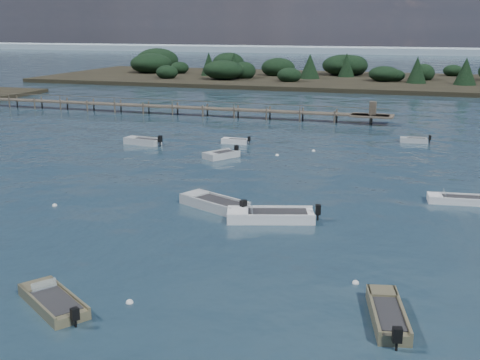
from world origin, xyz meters
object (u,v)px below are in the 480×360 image
(dinghy_near_olive, at_px, (53,303))
(dinghy_extra_a, at_px, (387,316))
(dinghy_mid_white_b, at_px, (457,201))
(tender_far_grey, at_px, (143,142))
(tender_far_grey_b, at_px, (414,141))
(jetty, at_px, (175,107))
(dinghy_extra_b, at_px, (221,156))
(dinghy_mid_grey, at_px, (214,205))
(tender_far_white, at_px, (235,142))
(dinghy_mid_white_a, at_px, (270,217))

(dinghy_near_olive, distance_m, dinghy_extra_a, 13.98)
(dinghy_mid_white_b, xyz_separation_m, tender_far_grey, (-29.38, 11.82, 0.05))
(tender_far_grey, relative_size, tender_far_grey_b, 1.35)
(jetty, bearing_deg, tender_far_grey_b, -18.75)
(tender_far_grey_b, height_order, dinghy_extra_b, dinghy_extra_b)
(dinghy_mid_grey, bearing_deg, tender_far_white, 104.74)
(dinghy_mid_grey, height_order, tender_far_grey_b, dinghy_mid_grey)
(dinghy_mid_grey, distance_m, dinghy_mid_white_b, 16.36)
(tender_far_grey, bearing_deg, dinghy_extra_b, -19.78)
(dinghy_near_olive, distance_m, dinghy_mid_grey, 15.56)
(dinghy_mid_white_a, xyz_separation_m, dinghy_mid_white_b, (10.99, 7.47, -0.04))
(tender_far_grey, xyz_separation_m, tender_far_grey_b, (25.77, 9.27, -0.04))
(dinghy_mid_white_b, relative_size, dinghy_extra_b, 1.19)
(jetty, bearing_deg, dinghy_extra_b, -57.50)
(tender_far_grey, distance_m, jetty, 20.50)
(dinghy_mid_white_a, bearing_deg, dinghy_extra_b, 119.13)
(dinghy_mid_white_b, relative_size, dinghy_extra_a, 0.90)
(tender_far_grey_b, relative_size, jetty, 0.05)
(dinghy_extra_b, bearing_deg, tender_far_white, 97.99)
(dinghy_extra_a, xyz_separation_m, tender_far_grey_b, (-0.49, 39.51, -0.02))
(dinghy_mid_white_b, bearing_deg, jetty, 137.60)
(dinghy_near_olive, bearing_deg, dinghy_mid_white_a, 67.73)
(dinghy_mid_grey, xyz_separation_m, dinghy_extra_a, (12.07, -12.37, -0.01))
(tender_far_grey_b, bearing_deg, dinghy_extra_b, -141.90)
(dinghy_mid_grey, distance_m, jetty, 42.39)
(tender_far_white, bearing_deg, dinghy_extra_b, -82.01)
(tender_far_grey, distance_m, tender_far_grey_b, 27.38)
(tender_far_grey_b, bearing_deg, dinghy_mid_white_a, -104.49)
(dinghy_mid_white_a, relative_size, jetty, 0.09)
(dinghy_near_olive, height_order, dinghy_extra_a, dinghy_extra_a)
(dinghy_mid_white_a, height_order, dinghy_extra_a, dinghy_mid_white_a)
(dinghy_mid_grey, bearing_deg, dinghy_mid_white_b, 21.73)
(dinghy_extra_a, xyz_separation_m, dinghy_extra_b, (-16.70, 26.80, -0.01))
(dinghy_mid_white_b, height_order, tender_far_grey, tender_far_grey)
(dinghy_mid_grey, bearing_deg, dinghy_near_olive, -95.74)
(tender_far_grey, height_order, dinghy_extra_a, tender_far_grey)
(tender_far_grey_b, bearing_deg, tender_far_grey, -160.21)
(dinghy_extra_b, bearing_deg, dinghy_mid_grey, -72.23)
(dinghy_mid_grey, xyz_separation_m, tender_far_grey, (-14.18, 17.87, 0.01))
(dinghy_mid_white_a, bearing_deg, dinghy_mid_grey, 161.42)
(dinghy_mid_white_b, height_order, dinghy_extra_b, dinghy_extra_b)
(tender_far_grey, bearing_deg, dinghy_mid_grey, -51.56)
(dinghy_extra_a, bearing_deg, dinghy_mid_white_a, 125.68)
(dinghy_near_olive, relative_size, dinghy_mid_white_a, 0.75)
(dinghy_near_olive, height_order, dinghy_mid_white_a, dinghy_mid_white_a)
(tender_far_white, xyz_separation_m, tender_far_grey_b, (17.16, 5.95, 0.00))
(tender_far_white, bearing_deg, tender_far_grey, -158.91)
(dinghy_extra_b, bearing_deg, tender_far_grey, 160.22)
(dinghy_mid_white_a, relative_size, tender_far_grey_b, 1.90)
(tender_far_grey, distance_m, dinghy_extra_b, 10.16)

